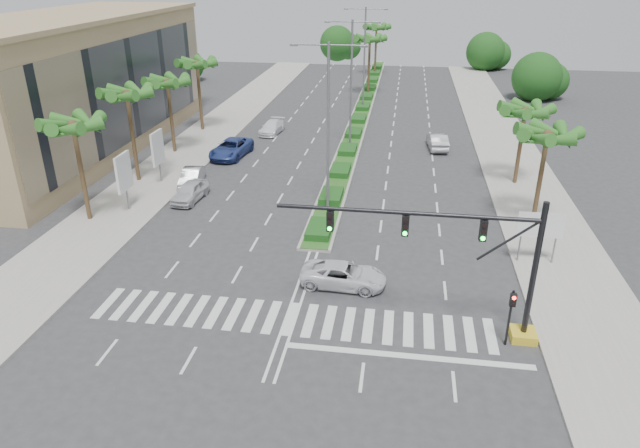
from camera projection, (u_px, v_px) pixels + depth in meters
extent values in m
plane|color=#333335|center=(291.00, 319.00, 29.29)|extent=(160.00, 160.00, 0.00)
cube|color=gray|center=(528.00, 192.00, 45.19)|extent=(6.00, 120.00, 0.15)
cube|color=gray|center=(163.00, 173.00, 49.28)|extent=(6.00, 120.00, 0.15)
cube|color=gray|center=(362.00, 111.00, 69.68)|extent=(2.20, 75.00, 0.20)
cube|color=#254F1B|center=(362.00, 110.00, 69.63)|extent=(1.80, 75.00, 0.04)
cube|color=tan|center=(72.00, 87.00, 53.64)|extent=(12.00, 36.00, 12.00)
cube|color=gold|center=(523.00, 335.00, 27.65)|extent=(1.20, 1.20, 0.45)
cylinder|color=black|center=(534.00, 272.00, 26.20)|extent=(0.28, 0.28, 7.00)
cylinder|color=black|center=(406.00, 213.00, 25.92)|extent=(12.00, 0.20, 0.20)
cylinder|color=black|center=(507.00, 241.00, 25.76)|extent=(2.53, 0.12, 2.15)
cube|color=black|center=(483.00, 231.00, 25.72)|extent=(0.32, 0.24, 1.00)
cylinder|color=#19E533|center=(483.00, 238.00, 25.73)|extent=(0.20, 0.06, 0.20)
cube|color=black|center=(405.00, 226.00, 26.19)|extent=(0.32, 0.24, 1.00)
cylinder|color=#19E533|center=(405.00, 233.00, 26.20)|extent=(0.20, 0.06, 0.20)
cube|color=black|center=(330.00, 221.00, 26.66)|extent=(0.32, 0.24, 1.00)
cylinder|color=#19E533|center=(330.00, 229.00, 26.67)|extent=(0.20, 0.06, 0.20)
cylinder|color=black|center=(509.00, 318.00, 26.70)|extent=(0.12, 0.12, 3.00)
cube|color=black|center=(513.00, 300.00, 26.11)|extent=(0.28, 0.22, 0.65)
cylinder|color=red|center=(514.00, 298.00, 25.92)|extent=(0.18, 0.05, 0.18)
cylinder|color=slate|center=(520.00, 242.00, 34.22)|extent=(0.10, 0.10, 2.80)
cylinder|color=slate|center=(555.00, 244.00, 33.95)|extent=(0.10, 0.10, 2.80)
cube|color=#0C6638|center=(541.00, 225.00, 33.58)|extent=(2.60, 0.08, 1.50)
cube|color=white|center=(541.00, 225.00, 33.53)|extent=(2.70, 0.02, 1.60)
cylinder|color=slate|center=(127.00, 193.00, 41.44)|extent=(0.12, 0.12, 2.80)
cube|color=white|center=(124.00, 172.00, 40.77)|extent=(0.18, 2.10, 2.70)
cube|color=#D8594C|center=(124.00, 172.00, 40.77)|extent=(0.12, 2.00, 2.60)
cylinder|color=slate|center=(160.00, 167.00, 46.83)|extent=(0.12, 0.12, 2.80)
cube|color=white|center=(158.00, 148.00, 46.16)|extent=(0.18, 2.10, 2.70)
cube|color=#D8594C|center=(158.00, 148.00, 46.16)|extent=(0.12, 2.00, 2.60)
cylinder|color=brown|center=(82.00, 174.00, 39.04)|extent=(0.32, 0.32, 7.00)
sphere|color=brown|center=(73.00, 125.00, 37.61)|extent=(0.70, 0.70, 0.70)
cone|color=#236520|center=(89.00, 127.00, 37.51)|extent=(0.90, 3.62, 1.50)
cone|color=#236520|center=(89.00, 124.00, 38.34)|extent=(3.39, 2.96, 1.50)
cone|color=#236520|center=(78.00, 122.00, 38.65)|extent=(3.73, 1.68, 1.50)
cone|color=#236520|center=(63.00, 124.00, 38.22)|extent=(2.38, 3.65, 1.50)
cone|color=#236520|center=(55.00, 128.00, 37.36)|extent=(2.38, 3.65, 1.50)
cone|color=#236520|center=(61.00, 131.00, 36.73)|extent=(3.73, 1.68, 1.50)
cone|color=#236520|center=(76.00, 130.00, 36.79)|extent=(3.39, 2.96, 1.50)
cylinder|color=brown|center=(133.00, 138.00, 46.14)|extent=(0.32, 0.32, 7.40)
sphere|color=brown|center=(127.00, 94.00, 44.63)|extent=(0.70, 0.70, 0.70)
cone|color=#236520|center=(140.00, 96.00, 44.53)|extent=(0.90, 3.62, 1.50)
cone|color=#236520|center=(140.00, 93.00, 45.36)|extent=(3.39, 2.96, 1.50)
cone|color=#236520|center=(130.00, 92.00, 45.67)|extent=(3.73, 1.68, 1.50)
cone|color=#236520|center=(118.00, 93.00, 45.24)|extent=(2.38, 3.65, 1.50)
cone|color=#236520|center=(112.00, 96.00, 44.38)|extent=(2.38, 3.65, 1.50)
cone|color=#236520|center=(118.00, 98.00, 43.75)|extent=(3.73, 1.68, 1.50)
cone|color=#236520|center=(130.00, 98.00, 43.81)|extent=(3.39, 2.96, 1.50)
cylinder|color=brown|center=(171.00, 118.00, 53.45)|extent=(0.32, 0.32, 6.80)
sphere|color=brown|center=(167.00, 82.00, 52.07)|extent=(0.70, 0.70, 0.70)
cone|color=#236520|center=(179.00, 84.00, 51.97)|extent=(0.90, 3.62, 1.50)
cone|color=#236520|center=(178.00, 82.00, 52.79)|extent=(3.39, 2.96, 1.50)
cone|color=#236520|center=(169.00, 81.00, 53.11)|extent=(3.73, 1.68, 1.50)
cone|color=#236520|center=(159.00, 82.00, 52.68)|extent=(2.38, 3.65, 1.50)
cone|color=#236520|center=(155.00, 84.00, 51.82)|extent=(2.38, 3.65, 1.50)
cone|color=#236520|center=(160.00, 86.00, 51.18)|extent=(3.73, 1.68, 1.50)
cone|color=#236520|center=(171.00, 85.00, 51.25)|extent=(3.39, 2.96, 1.50)
cylinder|color=brown|center=(200.00, 97.00, 60.56)|extent=(0.32, 0.32, 7.20)
sphere|color=brown|center=(197.00, 64.00, 59.09)|extent=(0.70, 0.70, 0.70)
cone|color=#236520|center=(207.00, 65.00, 58.99)|extent=(0.90, 3.62, 1.50)
cone|color=#236520|center=(206.00, 64.00, 59.82)|extent=(3.39, 2.96, 1.50)
cone|color=#236520|center=(198.00, 63.00, 60.13)|extent=(3.73, 1.68, 1.50)
cone|color=#236520|center=(189.00, 64.00, 59.70)|extent=(2.38, 3.65, 1.50)
cone|color=#236520|center=(186.00, 65.00, 58.84)|extent=(2.38, 3.65, 1.50)
cone|color=#236520|center=(191.00, 66.00, 58.20)|extent=(3.73, 1.68, 1.50)
cone|color=#236520|center=(200.00, 66.00, 58.27)|extent=(3.39, 2.96, 1.50)
cylinder|color=brown|center=(540.00, 180.00, 38.56)|extent=(0.32, 0.32, 6.50)
sphere|color=brown|center=(548.00, 135.00, 37.25)|extent=(0.70, 0.70, 0.70)
cone|color=#236520|center=(565.00, 137.00, 37.14)|extent=(0.90, 3.62, 1.50)
cone|color=#236520|center=(555.00, 133.00, 37.97)|extent=(3.39, 2.96, 1.50)
cone|color=#236520|center=(540.00, 132.00, 38.29)|extent=(3.73, 1.68, 1.50)
cone|color=#236520|center=(530.00, 134.00, 37.85)|extent=(2.38, 3.65, 1.50)
cone|color=#236520|center=(533.00, 138.00, 36.99)|extent=(2.38, 3.65, 1.50)
cone|color=#236520|center=(547.00, 141.00, 36.36)|extent=(3.73, 1.68, 1.50)
cone|color=#236520|center=(561.00, 141.00, 36.42)|extent=(3.39, 2.96, 1.50)
cylinder|color=brown|center=(520.00, 148.00, 45.81)|extent=(0.32, 0.32, 6.20)
sphere|color=brown|center=(525.00, 111.00, 44.56)|extent=(0.70, 0.70, 0.70)
cone|color=#236520|center=(540.00, 113.00, 44.45)|extent=(0.90, 3.62, 1.50)
cone|color=#236520|center=(532.00, 110.00, 45.28)|extent=(3.39, 2.96, 1.50)
cone|color=#236520|center=(520.00, 109.00, 45.60)|extent=(3.73, 1.68, 1.50)
cone|color=#236520|center=(511.00, 110.00, 45.16)|extent=(2.38, 3.65, 1.50)
cone|color=#236520|center=(513.00, 113.00, 44.31)|extent=(2.38, 3.65, 1.50)
cone|color=#236520|center=(524.00, 115.00, 43.67)|extent=(3.73, 1.68, 1.50)
cone|color=#236520|center=(536.00, 115.00, 43.74)|extent=(3.39, 2.96, 1.50)
cylinder|color=brown|center=(369.00, 67.00, 77.14)|extent=(0.32, 0.32, 7.50)
sphere|color=brown|center=(370.00, 39.00, 75.61)|extent=(0.70, 0.70, 0.70)
cone|color=#236520|center=(378.00, 40.00, 75.51)|extent=(0.90, 3.62, 1.50)
cone|color=#236520|center=(375.00, 39.00, 76.34)|extent=(3.39, 2.96, 1.50)
cone|color=#236520|center=(369.00, 39.00, 76.65)|extent=(3.73, 1.68, 1.50)
cone|color=#236520|center=(363.00, 39.00, 76.22)|extent=(2.38, 3.65, 1.50)
cone|color=#236520|center=(362.00, 40.00, 75.36)|extent=(2.38, 3.65, 1.50)
cone|color=#236520|center=(367.00, 41.00, 74.73)|extent=(3.73, 1.68, 1.50)
cone|color=#236520|center=(375.00, 41.00, 74.79)|extent=(3.39, 2.96, 1.50)
cylinder|color=brown|center=(376.00, 52.00, 90.62)|extent=(0.32, 0.32, 7.50)
sphere|color=brown|center=(377.00, 27.00, 89.09)|extent=(0.70, 0.70, 0.70)
cone|color=#236520|center=(384.00, 28.00, 88.98)|extent=(0.90, 3.62, 1.50)
cone|color=#236520|center=(381.00, 28.00, 89.81)|extent=(3.39, 2.96, 1.50)
cone|color=#236520|center=(375.00, 27.00, 90.13)|extent=(3.73, 1.68, 1.50)
cone|color=#236520|center=(370.00, 28.00, 89.70)|extent=(2.38, 3.65, 1.50)
cone|color=#236520|center=(370.00, 28.00, 88.84)|extent=(2.38, 3.65, 1.50)
cone|color=#236520|center=(375.00, 29.00, 88.20)|extent=(3.73, 1.68, 1.50)
cone|color=#236520|center=(381.00, 29.00, 88.27)|extent=(3.39, 2.96, 1.50)
cylinder|color=slate|center=(328.00, 132.00, 39.36)|extent=(0.20, 0.20, 12.00)
cylinder|color=slate|center=(310.00, 45.00, 37.10)|extent=(2.40, 0.10, 0.10)
cylinder|color=slate|center=(347.00, 45.00, 36.78)|extent=(2.40, 0.10, 0.10)
cube|color=slate|center=(294.00, 45.00, 37.27)|extent=(0.50, 0.25, 0.12)
cube|color=slate|center=(364.00, 46.00, 36.65)|extent=(0.50, 0.25, 0.12)
cylinder|color=slate|center=(351.00, 87.00, 53.74)|extent=(0.20, 0.20, 12.00)
cylinder|color=slate|center=(339.00, 22.00, 51.48)|extent=(2.40, 0.10, 0.10)
cylinder|color=slate|center=(366.00, 22.00, 51.15)|extent=(2.40, 0.10, 0.10)
cube|color=slate|center=(327.00, 22.00, 51.65)|extent=(0.50, 0.25, 0.12)
cube|color=slate|center=(378.00, 23.00, 51.03)|extent=(0.50, 0.25, 0.12)
cylinder|color=slate|center=(364.00, 60.00, 68.11)|extent=(0.20, 0.20, 12.00)
cylinder|color=slate|center=(356.00, 9.00, 65.85)|extent=(2.40, 0.10, 0.10)
cylinder|color=slate|center=(376.00, 9.00, 65.53)|extent=(2.40, 0.10, 0.10)
cube|color=slate|center=(346.00, 9.00, 66.02)|extent=(0.50, 0.25, 0.12)
cube|color=slate|center=(386.00, 9.00, 65.40)|extent=(0.50, 0.25, 0.12)
imported|color=silver|center=(190.00, 192.00, 43.57)|extent=(2.08, 4.39, 1.45)
imported|color=silver|center=(192.00, 177.00, 46.68)|extent=(1.92, 4.25, 1.35)
imported|color=navy|center=(231.00, 148.00, 53.44)|extent=(3.31, 6.03, 1.60)
imported|color=white|center=(272.00, 127.00, 60.78)|extent=(2.28, 4.70, 1.32)
imported|color=white|center=(344.00, 275.00, 32.05)|extent=(4.94, 2.49, 1.34)
imported|color=#A1A0A5|center=(437.00, 141.00, 55.68)|extent=(2.09, 4.88, 1.57)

